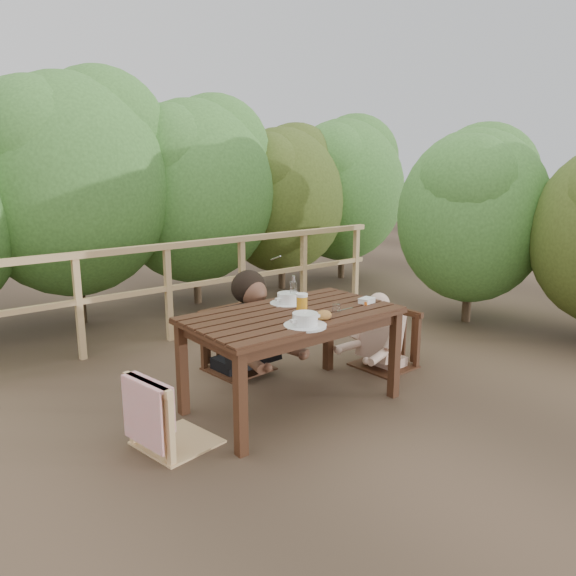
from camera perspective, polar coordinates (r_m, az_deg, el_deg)
ground at (r=4.27m, az=0.43°, el=-11.97°), size 60.00×60.00×0.00m
table at (r=4.14m, az=0.44°, el=-7.47°), size 1.55×0.87×0.71m
chair_left at (r=3.62m, az=-11.71°, el=-8.89°), size 0.54×0.54×0.94m
chair_far at (r=4.80m, az=-5.26°, el=-2.74°), size 0.55×0.55×1.01m
chair_right at (r=4.94m, az=10.06°, el=-2.74°), size 0.49×0.49×0.97m
woman at (r=4.77m, az=-5.44°, el=-0.49°), size 0.62×0.74×1.40m
diner_right at (r=4.94m, az=10.33°, el=-1.68°), size 0.58×0.47×1.14m
railing at (r=5.72m, az=-12.27°, el=-0.47°), size 5.60×0.10×1.01m
hedge_row at (r=6.83m, az=-14.39°, el=13.33°), size 6.60×1.60×3.80m
shrub_side at (r=6.34m, az=24.77°, el=8.57°), size 1.40×2.20×2.90m
soup_near at (r=3.70m, az=1.79°, el=-3.32°), size 0.29×0.29×0.10m
soup_far at (r=4.28m, az=-0.00°, el=-1.12°), size 0.28×0.28×0.09m
bread_roll at (r=3.85m, az=3.69°, el=-2.86°), size 0.13×0.10×0.08m
beer_glass at (r=3.97m, az=1.44°, el=-1.72°), size 0.08×0.08×0.16m
bottle at (r=4.23m, az=0.56°, el=-0.27°), size 0.06×0.06×0.24m
tumbler at (r=4.03m, az=5.02°, el=-2.17°), size 0.06×0.06×0.07m
butter_tub at (r=4.32m, az=8.15°, el=-1.38°), size 0.14×0.11×0.05m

